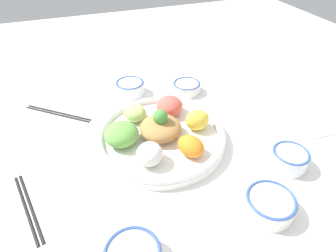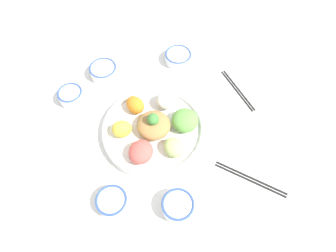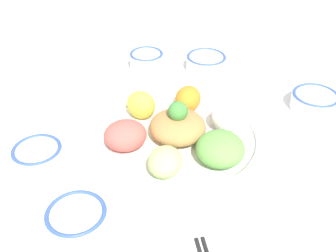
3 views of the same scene
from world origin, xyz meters
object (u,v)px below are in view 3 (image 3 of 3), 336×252
sauce_bowl_red (38,155)px  serving_spoon_extra (96,61)px  rice_bowl_blue (206,62)px  sauce_bowl_far (315,101)px  sauce_bowl_dark (77,220)px  salad_platter (178,135)px  rice_bowl_plain (147,60)px

sauce_bowl_red → serving_spoon_extra: bearing=-55.9°
sauce_bowl_red → rice_bowl_blue: (-0.02, -0.49, 0.00)m
sauce_bowl_red → sauce_bowl_far: bearing=-121.9°
sauce_bowl_red → sauce_bowl_dark: sauce_bowl_dark is taller
sauce_bowl_dark → serving_spoon_extra: 0.57m
salad_platter → rice_bowl_blue: salad_platter is taller
sauce_bowl_far → serving_spoon_extra: bearing=16.9°
sauce_bowl_red → serving_spoon_extra: (0.23, -0.34, -0.02)m
serving_spoon_extra → sauce_bowl_dark: bearing=140.5°
salad_platter → sauce_bowl_far: (-0.15, -0.30, -0.00)m
sauce_bowl_red → rice_bowl_blue: size_ratio=0.90×
sauce_bowl_dark → sauce_bowl_far: 0.58m
rice_bowl_blue → rice_bowl_plain: bearing=37.2°
salad_platter → sauce_bowl_red: size_ratio=3.74×
salad_platter → rice_bowl_plain: bearing=-36.3°
rice_bowl_blue → serving_spoon_extra: bearing=31.5°
rice_bowl_plain → serving_spoon_extra: (0.13, 0.06, -0.02)m
sauce_bowl_dark → sauce_bowl_red: bearing=-16.7°
serving_spoon_extra → sauce_bowl_far: bearing=-158.7°
salad_platter → sauce_bowl_dark: salad_platter is taller
rice_bowl_blue → sauce_bowl_dark: 0.57m
salad_platter → rice_bowl_plain: 0.33m
serving_spoon_extra → rice_bowl_plain: bearing=-150.3°
rice_bowl_blue → rice_bowl_plain: (0.12, 0.09, 0.00)m
sauce_bowl_dark → serving_spoon_extra: sauce_bowl_dark is taller
sauce_bowl_dark → rice_bowl_plain: bearing=-58.6°
salad_platter → sauce_bowl_dark: (-0.01, 0.26, -0.00)m
salad_platter → sauce_bowl_far: size_ratio=3.36×
salad_platter → rice_bowl_plain: size_ratio=3.93×
rice_bowl_blue → sauce_bowl_far: (-0.29, -0.01, -0.00)m
salad_platter → serving_spoon_extra: (0.40, -0.13, -0.02)m
salad_platter → serving_spoon_extra: size_ratio=2.71×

